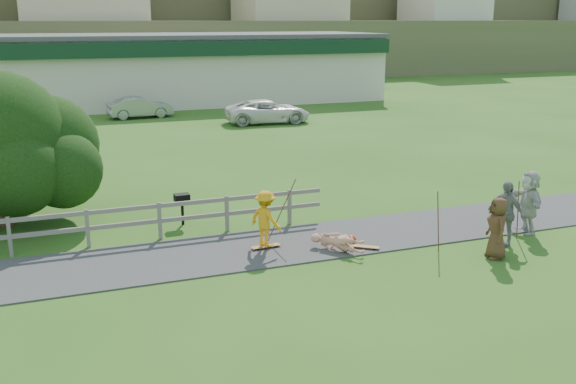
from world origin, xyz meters
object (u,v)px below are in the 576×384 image
object	(u,v)px
spectator_b	(505,213)
bbq	(182,209)
tree	(2,172)
skater_rider	(266,222)
spectator_c	(497,228)
skater_fallen	(337,242)
spectator_d	(528,202)
car_white	(268,111)
car_silver	(140,107)

from	to	relation	value
spectator_b	bbq	world-z (taller)	spectator_b
spectator_b	tree	bearing A→B (deg)	-136.75
skater_rider	spectator_c	size ratio (longest dim) A/B	0.95
skater_fallen	bbq	world-z (taller)	bbq
spectator_d	tree	world-z (taller)	tree
spectator_c	car_white	size ratio (longest dim) A/B	0.32
spectator_b	car_silver	bearing A→B (deg)	173.09
skater_rider	skater_fallen	world-z (taller)	skater_rider
skater_rider	car_silver	xyz separation A→B (m)	(0.25, 26.10, -0.11)
skater_fallen	bbq	xyz separation A→B (m)	(-3.46, 3.89, 0.21)
spectator_d	car_silver	size ratio (longest dim) A/B	0.46
spectator_d	bbq	world-z (taller)	spectator_d
skater_rider	bbq	distance (m)	3.47
spectator_b	spectator_c	size ratio (longest dim) A/B	1.11
spectator_b	car_silver	xyz separation A→B (m)	(-6.17, 28.07, -0.25)
car_white	car_silver	bearing A→B (deg)	59.12
spectator_d	bbq	distance (m)	10.41
spectator_c	car_white	world-z (taller)	spectator_c
spectator_d	spectator_b	bearing A→B (deg)	-50.73
spectator_d	car_white	size ratio (longest dim) A/B	0.37
tree	car_silver	bearing A→B (deg)	71.67
spectator_c	spectator_d	bearing A→B (deg)	137.93
bbq	tree	bearing A→B (deg)	158.04
car_silver	car_white	bearing A→B (deg)	-130.77
skater_fallen	spectator_b	world-z (taller)	spectator_b
spectator_b	car_white	size ratio (longest dim) A/B	0.36
bbq	skater_fallen	bearing A→B (deg)	-50.08
bbq	spectator_c	bearing A→B (deg)	-40.27
car_white	bbq	bearing A→B (deg)	157.92
skater_rider	spectator_b	bearing A→B (deg)	-136.82
spectator_b	spectator_c	distance (m)	1.19
skater_rider	spectator_d	world-z (taller)	spectator_d
skater_fallen	spectator_d	distance (m)	6.05
car_silver	bbq	bearing A→B (deg)	169.47
skater_rider	spectator_b	world-z (taller)	spectator_b
car_white	tree	xyz separation A→B (m)	(-14.05, -16.29, 0.97)
spectator_b	bbq	size ratio (longest dim) A/B	1.88
spectator_d	tree	bearing A→B (deg)	-99.23
car_white	spectator_d	bearing A→B (deg)	-174.58
spectator_b	spectator_c	xyz separation A→B (m)	(-0.89, -0.79, -0.09)
skater_fallen	spectator_d	world-z (taller)	spectator_d
skater_rider	bbq	world-z (taller)	skater_rider
car_white	bbq	distance (m)	20.26
car_white	bbq	xyz separation A→B (m)	(-8.97, -18.17, -0.23)
spectator_b	car_silver	size ratio (longest dim) A/B	0.45
spectator_c	spectator_d	xyz separation A→B (m)	(2.22, 1.42, 0.11)
skater_fallen	car_silver	size ratio (longest dim) A/B	0.38
tree	bbq	bearing A→B (deg)	-20.27
spectator_b	bbq	distance (m)	9.53
spectator_c	skater_fallen	bearing A→B (deg)	-101.02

